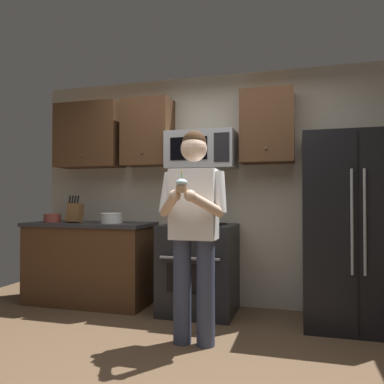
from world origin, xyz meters
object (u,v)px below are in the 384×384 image
object	(u,v)px
refrigerator	(353,230)
bowl_large_white	(112,218)
person	(194,223)
oven_range	(199,268)
knife_block	(75,213)
bowl_small_colored	(52,218)
cupcake	(182,186)
microwave	(202,150)

from	to	relation	value
refrigerator	bowl_large_white	bearing A→B (deg)	179.47
bowl_large_white	person	size ratio (longest dim) A/B	0.14
oven_range	knife_block	distance (m)	1.58
oven_range	person	world-z (taller)	person
bowl_large_white	refrigerator	bearing A→B (deg)	-0.53
knife_block	person	bearing A→B (deg)	-26.88
refrigerator	knife_block	xyz separation A→B (m)	(-2.97, 0.01, 0.13)
bowl_large_white	bowl_small_colored	bearing A→B (deg)	-179.81
oven_range	bowl_small_colored	xyz separation A→B (m)	(-1.78, -0.02, 0.51)
refrigerator	cupcake	distance (m)	1.80
microwave	refrigerator	bearing A→B (deg)	-6.03
refrigerator	knife_block	distance (m)	2.97
person	cupcake	size ratio (longest dim) A/B	10.13
microwave	knife_block	size ratio (longest dim) A/B	2.31
bowl_large_white	bowl_small_colored	xyz separation A→B (m)	(-0.77, -0.00, -0.01)
oven_range	microwave	size ratio (longest dim) A/B	1.26
microwave	bowl_large_white	xyz separation A→B (m)	(-1.01, -0.14, -0.74)
oven_range	bowl_small_colored	size ratio (longest dim) A/B	4.59
refrigerator	cupcake	world-z (taller)	refrigerator
microwave	bowl_small_colored	distance (m)	1.93
refrigerator	bowl_large_white	distance (m)	2.51
oven_range	refrigerator	size ratio (longest dim) A/B	0.52
oven_range	person	bearing A→B (deg)	-78.15
bowl_small_colored	cupcake	distance (m)	2.31
oven_range	person	xyz separation A→B (m)	(0.18, -0.87, 0.53)
bowl_small_colored	person	world-z (taller)	person
cupcake	person	bearing A→B (deg)	90.00
bowl_large_white	cupcake	bearing A→B (deg)	-44.74
bowl_large_white	bowl_small_colored	distance (m)	0.77
refrigerator	bowl_large_white	xyz separation A→B (m)	(-2.51, 0.02, 0.08)
cupcake	bowl_small_colored	bearing A→B (deg)	149.01
microwave	bowl_large_white	world-z (taller)	microwave
person	oven_range	bearing A→B (deg)	101.85
microwave	bowl_large_white	bearing A→B (deg)	-172.35
knife_block	bowl_large_white	xyz separation A→B (m)	(0.46, 0.01, -0.05)
oven_range	cupcake	size ratio (longest dim) A/B	5.36
oven_range	refrigerator	world-z (taller)	refrigerator
knife_block	bowl_large_white	bearing A→B (deg)	1.64
knife_block	cupcake	world-z (taller)	cupcake
microwave	refrigerator	xyz separation A→B (m)	(1.50, -0.16, -0.82)
bowl_large_white	cupcake	size ratio (longest dim) A/B	1.42
bowl_small_colored	cupcake	bearing A→B (deg)	-30.99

